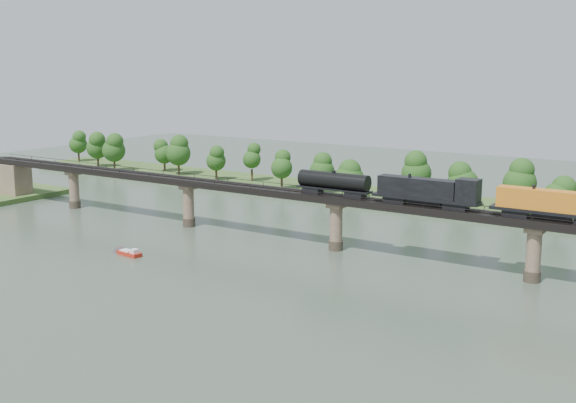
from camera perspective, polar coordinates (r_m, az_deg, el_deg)
The scene contains 7 objects.
ground at distance 126.15m, azimuth -2.98°, elevation -6.76°, with size 400.00×400.00×0.00m, color #374637.
far_bank at distance 198.82m, azimuth 11.63°, elevation -0.15°, with size 300.00×24.00×1.60m, color #345220.
bridge at distance 149.10m, azimuth 3.82°, elevation -1.81°, with size 236.00×30.00×11.50m.
bridge_superstructure at distance 147.83m, azimuth 3.85°, elevation 0.58°, with size 220.00×4.90×0.75m.
far_treeline at distance 196.52m, azimuth 9.01°, elevation 2.19°, with size 289.06×17.54×13.60m.
freight_train at distance 134.02m, azimuth 17.03°, elevation 0.13°, with size 85.47×3.33×5.88m.
motorboat at distance 149.13m, azimuth -12.39°, elevation -3.99°, with size 5.85×2.70×1.58m.
Camera 1 is at (71.21, -96.78, 38.43)m, focal length 45.00 mm.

